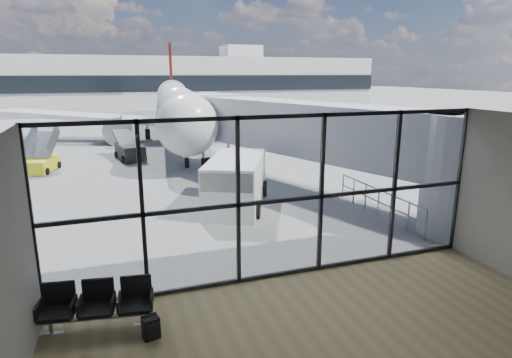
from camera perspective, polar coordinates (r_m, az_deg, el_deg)
ground at (r=50.62m, az=-14.33°, el=7.26°), size 220.00×220.00×0.00m
lounge_shell at (r=7.38m, az=17.90°, el=-9.59°), size 12.02×8.01×4.51m
glass_curtain_wall at (r=11.46m, az=3.34°, el=-2.64°), size 12.10×0.12×4.50m
jet_bridge at (r=19.67m, az=8.76°, el=5.73°), size 8.00×16.50×4.33m
apron_railing at (r=17.48m, az=16.00°, el=-2.54°), size 0.06×5.46×1.11m
far_terminal at (r=72.21m, az=-16.61°, el=12.35°), size 80.00×12.20×11.00m
tree_5 at (r=82.85m, az=-27.30°, el=12.69°), size 6.27×6.27×9.03m
seating_row at (r=10.44m, az=-20.34°, el=-15.12°), size 2.40×1.01×1.07m
backpack at (r=9.87m, az=-13.80°, el=-18.73°), size 0.39×0.38×0.52m
airliner at (r=38.73m, az=-10.54°, el=9.57°), size 29.68×34.52×8.91m
service_van at (r=17.94m, az=-2.75°, el=-0.42°), size 3.89×5.20×2.08m
belt_loader at (r=29.21m, az=-16.51°, el=3.65°), size 1.98×3.94×1.74m
mobile_stairs at (r=27.55m, az=-26.87°, el=1.96°), size 2.13×3.26×2.12m
traffic_cone_b at (r=27.34m, az=-1.25°, el=2.89°), size 0.40×0.40×0.57m
traffic_cone_c at (r=27.82m, az=0.60°, el=3.17°), size 0.46×0.46×0.66m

